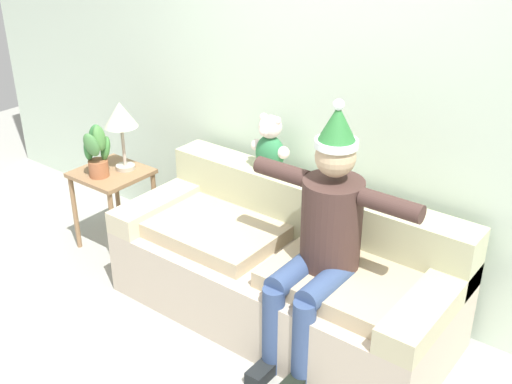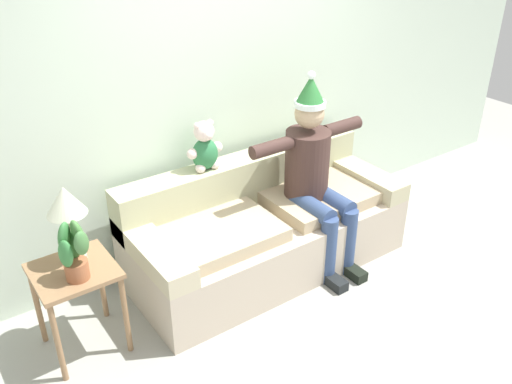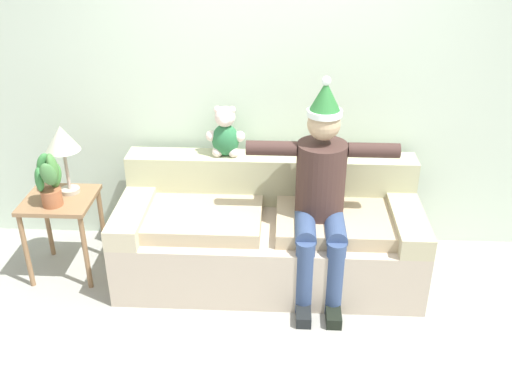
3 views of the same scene
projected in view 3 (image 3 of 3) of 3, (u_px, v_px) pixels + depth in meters
ground_plane at (263, 367)px, 3.50m from camera, size 10.00×10.00×0.00m
back_wall at (273, 76)px, 4.25m from camera, size 7.00×0.10×2.70m
couch at (269, 233)px, 4.25m from camera, size 2.15×0.91×0.82m
person_seated at (321, 190)px, 3.88m from camera, size 1.02×0.77×1.53m
teddy_bear at (225, 134)px, 4.21m from camera, size 0.29×0.17×0.38m
side_table at (61, 211)px, 4.16m from camera, size 0.49×0.47×0.62m
table_lamp at (62, 142)px, 4.01m from camera, size 0.24×0.24×0.51m
potted_plant at (49, 180)px, 3.93m from camera, size 0.21×0.25×0.39m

